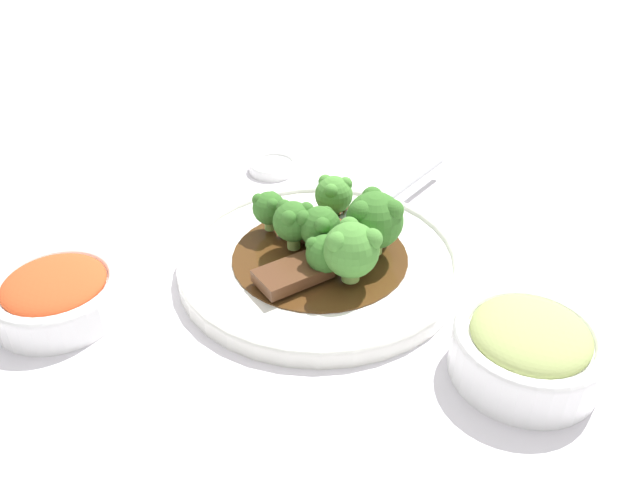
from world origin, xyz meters
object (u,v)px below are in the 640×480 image
(sauce_dish, at_px, (273,166))
(side_bowl_kimchi, at_px, (57,293))
(broccoli_floret_6, at_px, (334,194))
(side_bowl_appetizer, at_px, (527,347))
(broccoli_floret_1, at_px, (269,208))
(broccoli_floret_4, at_px, (317,228))
(beef_strip_2, at_px, (293,274))
(broccoli_floret_3, at_px, (380,214))
(broccoli_floret_0, at_px, (293,221))
(beef_strip_0, at_px, (317,229))
(broccoli_floret_7, at_px, (325,253))
(beef_strip_1, at_px, (355,222))
(broccoli_floret_2, at_px, (351,249))
(broccoli_floret_5, at_px, (375,219))
(main_plate, at_px, (320,260))
(serving_spoon, at_px, (370,211))

(sauce_dish, bearing_deg, side_bowl_kimchi, 103.04)
(broccoli_floret_6, bearing_deg, side_bowl_appetizer, 171.19)
(broccoli_floret_1, height_order, broccoli_floret_4, broccoli_floret_4)
(beef_strip_2, distance_m, broccoli_floret_3, 0.11)
(broccoli_floret_0, bearing_deg, beef_strip_0, -92.79)
(broccoli_floret_7, bearing_deg, beef_strip_1, -66.83)
(beef_strip_0, height_order, broccoli_floret_2, broccoli_floret_2)
(broccoli_floret_3, relative_size, broccoli_floret_5, 0.66)
(main_plate, height_order, broccoli_floret_3, broccoli_floret_3)
(broccoli_floret_5, bearing_deg, side_bowl_appetizer, 172.94)
(broccoli_floret_3, distance_m, broccoli_floret_7, 0.08)
(broccoli_floret_3, bearing_deg, side_bowl_appetizer, 166.26)
(beef_strip_1, xyz_separation_m, beef_strip_2, (-0.02, 0.11, 0.00))
(broccoli_floret_0, height_order, broccoli_floret_1, broccoli_floret_0)
(beef_strip_0, bearing_deg, beef_strip_2, 118.41)
(beef_strip_1, relative_size, broccoli_floret_4, 1.07)
(beef_strip_0, bearing_deg, broccoli_floret_3, -135.33)
(broccoli_floret_2, bearing_deg, side_bowl_kimchi, 50.55)
(broccoli_floret_7, xyz_separation_m, side_bowl_kimchi, (0.14, 0.19, -0.02))
(beef_strip_1, distance_m, side_bowl_appetizer, 0.23)
(beef_strip_1, height_order, broccoli_floret_6, broccoli_floret_6)
(broccoli_floret_4, bearing_deg, main_plate, -90.07)
(broccoli_floret_2, relative_size, broccoli_floret_7, 1.46)
(broccoli_floret_4, bearing_deg, side_bowl_appetizer, -174.55)
(broccoli_floret_1, distance_m, side_bowl_appetizer, 0.28)
(serving_spoon, bearing_deg, broccoli_floret_6, 54.68)
(beef_strip_2, xyz_separation_m, broccoli_floret_2, (-0.04, -0.04, 0.03))
(main_plate, height_order, broccoli_floret_7, broccoli_floret_7)
(beef_strip_0, distance_m, side_bowl_appetizer, 0.24)
(main_plate, bearing_deg, side_bowl_kimchi, 61.15)
(broccoli_floret_1, relative_size, broccoli_floret_6, 0.85)
(main_plate, bearing_deg, sauce_dish, -28.93)
(beef_strip_0, height_order, broccoli_floret_0, broccoli_floret_0)
(broccoli_floret_6, bearing_deg, broccoli_floret_1, 61.49)
(beef_strip_0, bearing_deg, side_bowl_kimchi, 67.97)
(main_plate, bearing_deg, broccoli_floret_3, -108.58)
(broccoli_floret_0, relative_size, sauce_dish, 0.83)
(broccoli_floret_5, height_order, side_bowl_kimchi, broccoli_floret_5)
(sauce_dish, bearing_deg, broccoli_floret_7, 150.06)
(broccoli_floret_2, relative_size, broccoli_floret_3, 1.37)
(side_bowl_kimchi, bearing_deg, broccoli_floret_5, -121.24)
(beef_strip_2, bearing_deg, serving_spoon, -79.82)
(broccoli_floret_5, distance_m, broccoli_floret_7, 0.06)
(beef_strip_2, height_order, side_bowl_kimchi, side_bowl_kimchi)
(broccoli_floret_1, xyz_separation_m, broccoli_floret_7, (-0.09, 0.01, -0.00))
(broccoli_floret_6, bearing_deg, broccoli_floret_2, 142.52)
(beef_strip_1, height_order, beef_strip_2, same)
(broccoli_floret_5, bearing_deg, broccoli_floret_7, 81.66)
(serving_spoon, bearing_deg, side_bowl_kimchi, 70.59)
(main_plate, height_order, sauce_dish, main_plate)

